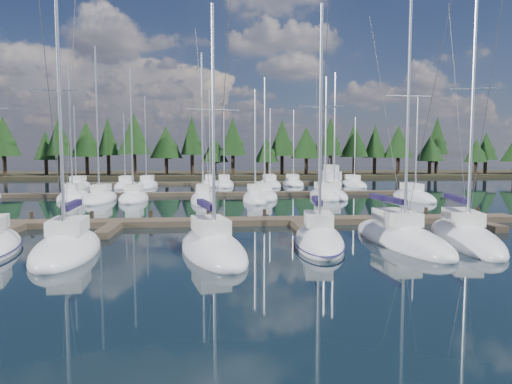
{
  "coord_description": "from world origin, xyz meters",
  "views": [
    {
      "loc": [
        0.47,
        -13.11,
        4.82
      ],
      "look_at": [
        3.66,
        22.0,
        1.89
      ],
      "focal_mm": 32.0,
      "sensor_mm": 36.0,
      "label": 1
    }
  ],
  "objects": [
    {
      "name": "tree_line",
      "position": [
        -4.19,
        80.22,
        7.46
      ],
      "size": [
        185.5,
        11.79,
        13.54
      ],
      "color": "black",
      "rests_on": "far_shore"
    },
    {
      "name": "front_sailboat_4",
      "position": [
        5.94,
        10.37,
        0.29
      ],
      "size": [
        3.69,
        8.12,
        13.15
      ],
      "color": "white",
      "rests_on": "ground"
    },
    {
      "name": "front_sailboat_3",
      "position": [
        0.32,
        8.79,
        0.28
      ],
      "size": [
        4.44,
        8.6,
        12.48
      ],
      "color": "white",
      "rests_on": "ground"
    },
    {
      "name": "back_docks",
      "position": [
        0.0,
        49.58,
        0.2
      ],
      "size": [
        50.0,
        21.8,
        0.4
      ],
      "color": "brown",
      "rests_on": "ground"
    },
    {
      "name": "front_sailboat_6",
      "position": [
        14.13,
        10.52,
        0.29
      ],
      "size": [
        4.8,
        10.34,
        14.97
      ],
      "color": "white",
      "rests_on": "ground"
    },
    {
      "name": "back_sailboat_rows",
      "position": [
        0.53,
        45.24,
        0.26
      ],
      "size": [
        47.86,
        33.21,
        16.3
      ],
      "color": "white",
      "rests_on": "ground"
    },
    {
      "name": "front_sailboat_2",
      "position": [
        -6.63,
        9.23,
        0.29
      ],
      "size": [
        3.4,
        7.84,
        14.06
      ],
      "color": "white",
      "rests_on": "ground"
    },
    {
      "name": "main_dock",
      "position": [
        0.0,
        17.36,
        0.2
      ],
      "size": [
        44.0,
        6.13,
        0.9
      ],
      "color": "brown",
      "rests_on": "ground"
    },
    {
      "name": "ground",
      "position": [
        0.0,
        30.0,
        0.0
      ],
      "size": [
        260.0,
        260.0,
        0.0
      ],
      "primitive_type": "plane",
      "color": "black",
      "rests_on": "ground"
    },
    {
      "name": "front_sailboat_5",
      "position": [
        10.49,
        10.59,
        0.28
      ],
      "size": [
        3.48,
        10.13,
        14.23
      ],
      "color": "white",
      "rests_on": "ground"
    },
    {
      "name": "motor_yacht_right",
      "position": [
        18.71,
        57.4,
        0.56
      ],
      "size": [
        4.57,
        10.63,
        5.17
      ],
      "color": "white",
      "rests_on": "ground"
    },
    {
      "name": "far_shore",
      "position": [
        0.0,
        90.0,
        0.3
      ],
      "size": [
        220.0,
        30.0,
        0.6
      ],
      "primitive_type": "cube",
      "color": "#2E2919",
      "rests_on": "ground"
    }
  ]
}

